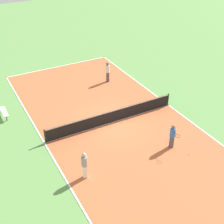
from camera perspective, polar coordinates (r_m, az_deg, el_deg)
ground_plane at (r=22.72m, az=0.00°, el=-1.91°), size 80.00×80.00×0.00m
court_surface at (r=22.72m, az=0.00°, el=-1.89°), size 10.31×22.38×0.02m
tennis_net at (r=22.42m, az=0.00°, el=-0.76°), size 10.11×0.10×1.03m
bench at (r=24.54m, az=-19.11°, el=0.01°), size 0.36×1.59×0.45m
player_baseline_gray at (r=17.73m, az=-5.05°, el=-9.37°), size 0.46×0.46×1.78m
player_far_white at (r=27.89m, az=-0.79°, el=7.58°), size 0.45×0.45×1.84m
player_near_blue at (r=20.19m, az=11.01°, el=-4.11°), size 0.49×0.98×1.70m
tennis_ball_midcourt at (r=25.81m, az=-1.79°, el=2.79°), size 0.07×0.07×0.07m
tennis_ball_far_baseline at (r=22.07m, az=5.04°, el=-3.06°), size 0.07×0.07×0.07m
tennis_ball_left_sideline at (r=20.39m, az=13.95°, el=-7.50°), size 0.07×0.07×0.07m
tennis_ball_right_alley at (r=31.33m, az=-5.07°, el=8.29°), size 0.07×0.07×0.07m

